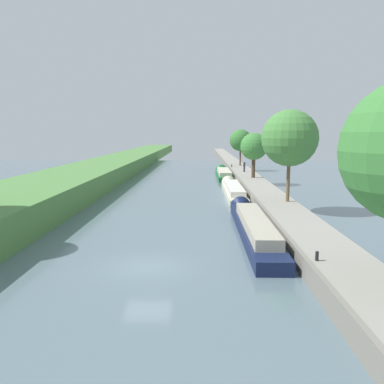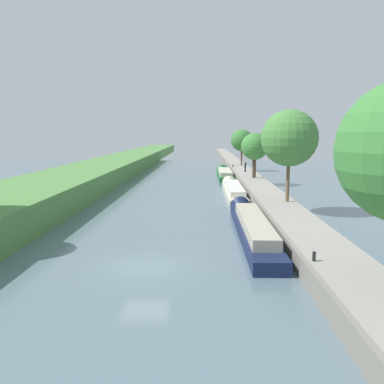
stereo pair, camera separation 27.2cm
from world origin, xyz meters
name	(u,v)px [view 2 (the right image)]	position (x,y,z in m)	size (l,w,h in m)	color
ground_plane	(145,266)	(0.00, 0.00, 0.00)	(160.00, 160.00, 0.00)	slate
right_towpath	(329,259)	(9.64, 0.00, 0.51)	(3.28, 260.00, 1.03)	gray
stone_quay	(295,258)	(7.88, 0.00, 0.54)	(0.25, 260.00, 1.08)	gray
narrowboat_navy	(252,225)	(6.47, 6.97, 0.60)	(1.91, 16.97, 1.97)	#141E42
narrowboat_cream	(233,189)	(6.58, 25.41, 0.49)	(1.89, 16.47, 1.80)	beige
narrowboat_green	(224,173)	(6.50, 43.17, 0.51)	(2.17, 15.18, 2.06)	#1E6033
tree_rightbank_midnear	(289,138)	(10.45, 14.33, 6.54)	(4.87, 4.87, 7.96)	brown
tree_rightbank_midfar	(255,147)	(9.88, 32.80, 5.16)	(3.59, 3.59, 5.97)	#4C3828
tree_rightbank_far	(242,140)	(10.08, 52.46, 5.62)	(3.97, 3.97, 6.60)	brown
person_walking	(245,166)	(9.53, 40.65, 1.90)	(0.34, 0.34, 1.66)	#282D42
mooring_bollard_near	(314,256)	(8.30, -1.95, 1.25)	(0.16, 0.16, 0.45)	black
mooring_bollard_far	(233,166)	(8.30, 49.45, 1.25)	(0.16, 0.16, 0.45)	black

